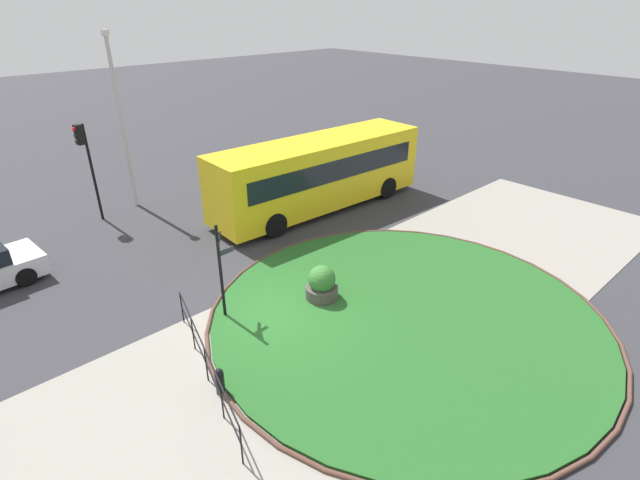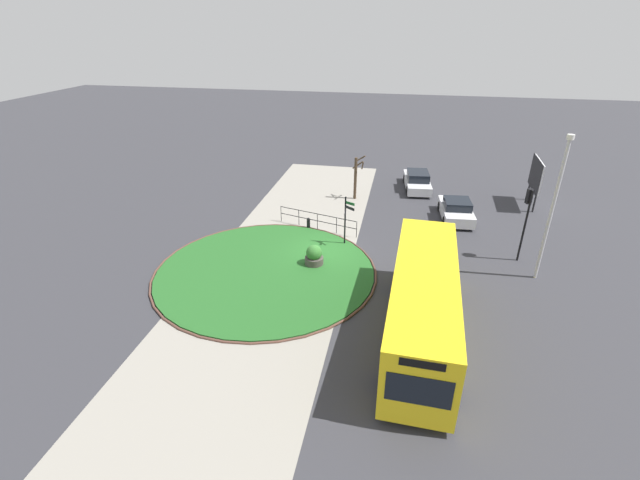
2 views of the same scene
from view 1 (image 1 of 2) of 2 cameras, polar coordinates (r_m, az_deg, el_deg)
The scene contains 11 objects.
ground at distance 14.47m, azimuth -5.48°, elevation -8.87°, with size 120.00×120.00×0.00m, color #333338.
sidewalk_paving at distance 13.10m, azimuth 0.62°, elevation -13.04°, with size 32.00×7.56×0.02m, color gray.
grass_island at distance 14.54m, azimuth 10.10°, elevation -8.78°, with size 11.27×11.27×0.10m, color #235B23.
grass_kerb_ring at distance 14.53m, azimuth 10.10°, elevation -8.76°, with size 11.58×11.58×0.11m, color brown.
signpost_directional at distance 13.74m, azimuth -11.66°, elevation -2.78°, with size 0.55×0.61×2.99m.
bollard_foreground at distance 11.97m, azimuth -11.75°, elevation -16.02°, with size 0.22×0.22×0.73m.
railing_grass_edge at distance 12.15m, azimuth -13.39°, elevation -13.51°, with size 1.48×5.12×1.06m.
bus_yellow at distance 21.01m, azimuth -0.16°, elevation 8.00°, with size 10.06×2.86×3.06m.
traffic_light_near at distance 21.47m, azimuth -26.04°, elevation 9.35°, with size 0.48×0.31×4.04m.
lamppost_tall at distance 22.33m, azimuth -22.49°, elevation 13.27°, with size 0.32×0.32×7.31m.
planter_near_signpost at distance 14.80m, azimuth 0.21°, elevation -5.37°, with size 1.00×1.00×1.18m.
Camera 1 is at (-6.92, -9.54, 8.39)m, focal length 27.07 mm.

